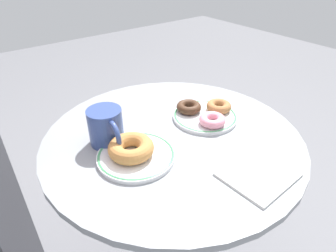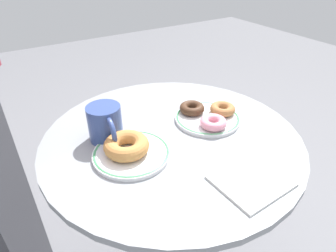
{
  "view_description": "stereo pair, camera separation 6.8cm",
  "coord_description": "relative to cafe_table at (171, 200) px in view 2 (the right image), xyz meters",
  "views": [
    {
      "loc": [
        -0.4,
        -0.49,
        1.17
      ],
      "look_at": [
        0.0,
        0.03,
        0.74
      ],
      "focal_mm": 31.1,
      "sensor_mm": 36.0,
      "label": 1
    },
    {
      "loc": [
        -0.34,
        -0.53,
        1.17
      ],
      "look_at": [
        0.0,
        0.03,
        0.74
      ],
      "focal_mm": 31.1,
      "sensor_mm": 36.0,
      "label": 2
    }
  ],
  "objects": [
    {
      "name": "donut_chocolate",
      "position": [
        0.11,
        0.06,
        0.27
      ],
      "size": [
        0.1,
        0.1,
        0.02
      ],
      "primitive_type": "torus",
      "rotation": [
        0.0,
        0.0,
        5.45
      ],
      "color": "#422819",
      "rests_on": "plate_right"
    },
    {
      "name": "donut_pink_frosted",
      "position": [
        0.11,
        -0.04,
        0.27
      ],
      "size": [
        0.1,
        0.1,
        0.02
      ],
      "primitive_type": "torus",
      "rotation": [
        0.0,
        0.0,
        5.36
      ],
      "color": "pink",
      "rests_on": "plate_right"
    },
    {
      "name": "cafe_table",
      "position": [
        0.0,
        0.0,
        0.0
      ],
      "size": [
        0.68,
        0.68,
        0.73
      ],
      "color": "gray",
      "rests_on": "ground"
    },
    {
      "name": "donut_cinnamon",
      "position": [
        0.18,
        0.01,
        0.27
      ],
      "size": [
        0.1,
        0.1,
        0.02
      ],
      "primitive_type": "torus",
      "rotation": [
        0.0,
        0.0,
        4.05
      ],
      "color": "#A36B3D",
      "rests_on": "plate_right"
    },
    {
      "name": "plate_left",
      "position": [
        -0.13,
        -0.02,
        0.25
      ],
      "size": [
        0.19,
        0.19,
        0.01
      ],
      "color": "white",
      "rests_on": "cafe_table"
    },
    {
      "name": "paper_napkin",
      "position": [
        0.05,
        -0.24,
        0.25
      ],
      "size": [
        0.15,
        0.14,
        0.01
      ],
      "primitive_type": "cube",
      "rotation": [
        0.0,
        0.0,
        0.05
      ],
      "color": "white",
      "rests_on": "cafe_table"
    },
    {
      "name": "coffee_mug",
      "position": [
        -0.15,
        0.07,
        0.29
      ],
      "size": [
        0.09,
        0.13,
        0.09
      ],
      "color": "#334784",
      "rests_on": "cafe_table"
    },
    {
      "name": "donut_old_fashioned",
      "position": [
        -0.14,
        -0.02,
        0.27
      ],
      "size": [
        0.15,
        0.15,
        0.04
      ],
      "primitive_type": "torus",
      "rotation": [
        0.0,
        0.0,
        2.32
      ],
      "color": "#BC7F42",
      "rests_on": "plate_left"
    },
    {
      "name": "plate_right",
      "position": [
        0.13,
        0.01,
        0.25
      ],
      "size": [
        0.18,
        0.18,
        0.01
      ],
      "color": "white",
      "rests_on": "cafe_table"
    }
  ]
}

